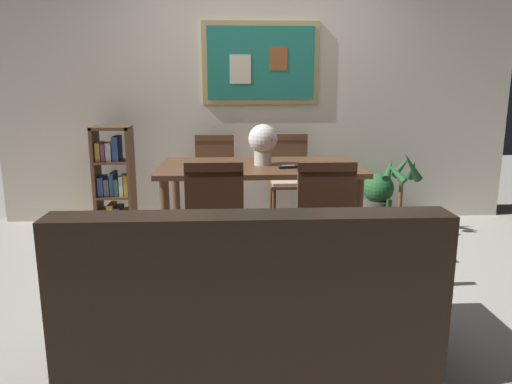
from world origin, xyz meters
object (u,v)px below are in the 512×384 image
object	(u,v)px
potted_palm	(400,204)
tv_remote	(289,167)
leather_couch	(247,301)
dining_chair_near_right	(323,214)
dining_table	(260,176)
dining_chair_far_left	(215,174)
bookshelf	(115,184)
flower_vase	(263,142)
dining_chair_far_right	(289,173)
dining_chair_near_left	(215,214)
potted_ivy	(378,198)

from	to	relation	value
potted_palm	tv_remote	world-z (taller)	potted_palm
leather_couch	tv_remote	xyz separation A→B (m)	(0.38, 1.45, 0.45)
dining_chair_near_right	tv_remote	bearing A→B (deg)	105.32
dining_table	dining_chair_far_left	size ratio (longest dim) A/B	1.79
bookshelf	flower_vase	distance (m)	1.64
dining_table	potted_palm	xyz separation A→B (m)	(1.36, 0.46, -0.37)
dining_chair_far_right	dining_chair_near_right	size ratio (longest dim) A/B	1.00
flower_vase	dining_chair_near_left	bearing A→B (deg)	-116.32
dining_chair_near_left	tv_remote	world-z (taller)	dining_chair_near_left
dining_chair_near_right	potted_palm	size ratio (longest dim) A/B	1.13
bookshelf	potted_ivy	bearing A→B (deg)	1.41
potted_palm	flower_vase	distance (m)	1.56
tv_remote	dining_table	bearing A→B (deg)	141.10
dining_table	dining_chair_near_left	distance (m)	0.84
dining_chair_near_right	potted_palm	distance (m)	1.60
dining_chair_far_right	potted_palm	bearing A→B (deg)	-17.62
dining_chair_far_right	flower_vase	size ratio (longest dim) A/B	2.73
dining_chair_near_left	dining_chair_far_right	distance (m)	1.69
dining_chair_far_left	dining_chair_near_left	bearing A→B (deg)	-88.06
leather_couch	potted_palm	xyz separation A→B (m)	(1.52, 2.09, -0.03)
dining_table	potted_palm	distance (m)	1.48
dining_table	flower_vase	distance (m)	0.28
dining_chair_far_right	potted_ivy	bearing A→B (deg)	0.90
bookshelf	potted_ivy	world-z (taller)	bookshelf
dining_chair_near_left	tv_remote	bearing A→B (deg)	45.80
potted_ivy	leather_couch	bearing A→B (deg)	-120.14
dining_chair_near_right	bookshelf	distance (m)	2.32
bookshelf	tv_remote	distance (m)	1.85
tv_remote	flower_vase	bearing A→B (deg)	137.93
potted_palm	dining_chair_far_left	bearing A→B (deg)	170.69
dining_chair_near_right	potted_palm	world-z (taller)	dining_chair_near_right
dining_chair_near_left	dining_chair_far_right	bearing A→B (deg)	66.07
tv_remote	leather_couch	bearing A→B (deg)	-104.54
bookshelf	potted_ivy	distance (m)	2.62
leather_couch	potted_palm	size ratio (longest dim) A/B	2.23
dining_chair_near_right	leather_couch	distance (m)	1.02
dining_chair_far_right	dining_chair_far_left	bearing A→B (deg)	-177.16
dining_table	dining_chair_far_left	distance (m)	0.86
dining_chair_far_right	tv_remote	xyz separation A→B (m)	(-0.12, -0.96, 0.22)
flower_vase	tv_remote	xyz separation A→B (m)	(0.19, -0.17, -0.18)
dining_chair_far_left	dining_chair_far_right	size ratio (longest dim) A/B	1.00
dining_chair_far_right	dining_chair_near_right	world-z (taller)	same
bookshelf	potted_palm	size ratio (longest dim) A/B	1.24
dining_chair_near_left	bookshelf	size ratio (longest dim) A/B	0.91
dining_chair_near_left	bookshelf	bearing A→B (deg)	124.26
dining_chair_far_left	dining_chair_far_right	world-z (taller)	same
potted_palm	dining_chair_far_right	bearing A→B (deg)	162.38
leather_couch	dining_chair_far_left	bearing A→B (deg)	95.73
dining_table	flower_vase	size ratio (longest dim) A/B	4.90
dining_table	dining_chair_far_right	world-z (taller)	dining_chair_far_right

